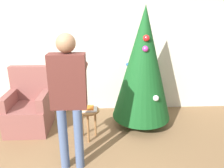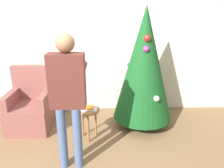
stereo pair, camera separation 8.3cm
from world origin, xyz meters
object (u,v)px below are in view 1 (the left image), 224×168
side_stool (88,115)px  person_standing (69,91)px  armchair (30,109)px  christmas_tree (143,64)px

side_stool → person_standing: bearing=-105.8°
armchair → side_stool: (1.09, -0.41, 0.06)m
person_standing → side_stool: 0.97m
christmas_tree → person_standing: christmas_tree is taller
armchair → person_standing: size_ratio=0.61×
side_stool → armchair: bearing=159.4°
armchair → side_stool: bearing=-20.6°
christmas_tree → person_standing: size_ratio=1.19×
christmas_tree → armchair: (-2.05, -0.04, -0.80)m
christmas_tree → person_standing: (-1.15, -1.11, -0.06)m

